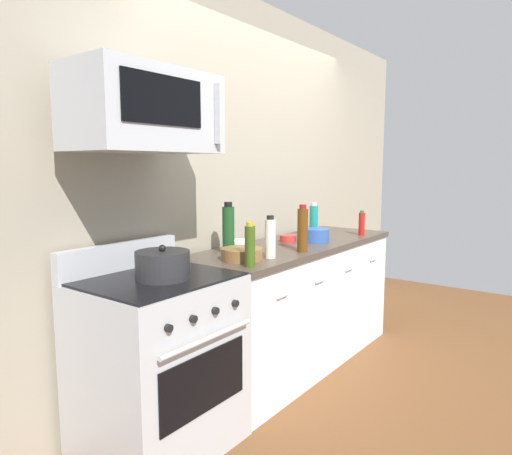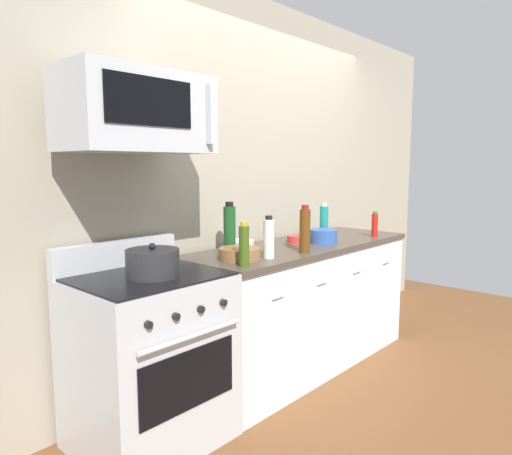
% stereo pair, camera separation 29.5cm
% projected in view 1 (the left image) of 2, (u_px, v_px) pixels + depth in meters
% --- Properties ---
extents(ground_plane, '(6.07, 6.07, 0.00)m').
position_uv_depth(ground_plane, '(295.00, 361.00, 3.58)').
color(ground_plane, brown).
extents(back_wall, '(5.06, 0.10, 2.70)m').
position_uv_depth(back_wall, '(253.00, 183.00, 3.65)').
color(back_wall, '#9E937F').
rests_on(back_wall, ground_plane).
extents(counter_unit, '(1.97, 0.66, 0.92)m').
position_uv_depth(counter_unit, '(296.00, 303.00, 3.52)').
color(counter_unit, white).
rests_on(counter_unit, ground_plane).
extents(range_oven, '(0.76, 0.69, 1.07)m').
position_uv_depth(range_oven, '(158.00, 362.00, 2.44)').
color(range_oven, '#B7BABF').
rests_on(range_oven, ground_plane).
extents(microwave, '(0.74, 0.44, 0.40)m').
position_uv_depth(microwave, '(145.00, 111.00, 2.30)').
color(microwave, '#B7BABF').
extents(bottle_wine_amber, '(0.07, 0.07, 0.31)m').
position_uv_depth(bottle_wine_amber, '(303.00, 229.00, 3.08)').
color(bottle_wine_amber, '#59330F').
rests_on(bottle_wine_amber, countertop_slab).
extents(bottle_wine_green, '(0.08, 0.08, 0.34)m').
position_uv_depth(bottle_wine_green, '(228.00, 229.00, 3.01)').
color(bottle_wine_green, '#19471E').
rests_on(bottle_wine_green, countertop_slab).
extents(bottle_hot_sauce_red, '(0.05, 0.05, 0.20)m').
position_uv_depth(bottle_hot_sauce_red, '(362.00, 223.00, 3.83)').
color(bottle_hot_sauce_red, '#B21914').
rests_on(bottle_hot_sauce_red, countertop_slab).
extents(bottle_sparkling_teal, '(0.07, 0.07, 0.28)m').
position_uv_depth(bottle_sparkling_teal, '(314.00, 221.00, 3.71)').
color(bottle_sparkling_teal, '#197F7A').
rests_on(bottle_sparkling_teal, countertop_slab).
extents(bottle_olive_oil, '(0.06, 0.06, 0.25)m').
position_uv_depth(bottle_olive_oil, '(250.00, 246.00, 2.63)').
color(bottle_olive_oil, '#385114').
rests_on(bottle_olive_oil, countertop_slab).
extents(bottle_vinegar_white, '(0.07, 0.07, 0.26)m').
position_uv_depth(bottle_vinegar_white, '(270.00, 238.00, 2.87)').
color(bottle_vinegar_white, silver).
rests_on(bottle_vinegar_white, countertop_slab).
extents(bowl_blue_mixing, '(0.20, 0.20, 0.10)m').
position_uv_depth(bowl_blue_mixing, '(316.00, 235.00, 3.50)').
color(bowl_blue_mixing, '#2D519E').
rests_on(bowl_blue_mixing, countertop_slab).
extents(bowl_wooden_salad, '(0.25, 0.25, 0.07)m').
position_uv_depth(bowl_wooden_salad, '(242.00, 254.00, 2.83)').
color(bowl_wooden_salad, brown).
rests_on(bowl_wooden_salad, countertop_slab).
extents(bowl_red_small, '(0.12, 0.12, 0.05)m').
position_uv_depth(bowl_red_small, '(288.00, 238.00, 3.50)').
color(bowl_red_small, '#B72D28').
rests_on(bowl_red_small, countertop_slab).
extents(bowl_white_ceramic, '(0.16, 0.16, 0.07)m').
position_uv_depth(bowl_white_ceramic, '(239.00, 245.00, 3.16)').
color(bowl_white_ceramic, white).
rests_on(bowl_white_ceramic, countertop_slab).
extents(stockpot, '(0.27, 0.27, 0.17)m').
position_uv_depth(stockpot, '(163.00, 265.00, 2.34)').
color(stockpot, '#262628').
rests_on(stockpot, range_oven).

